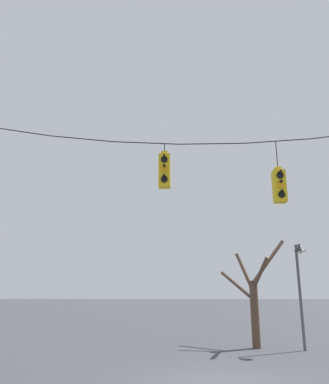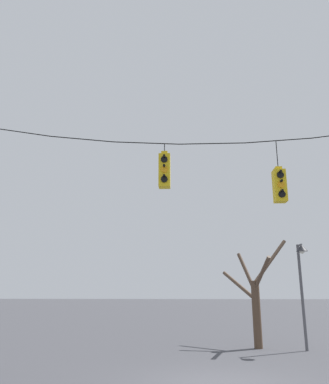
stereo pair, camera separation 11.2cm
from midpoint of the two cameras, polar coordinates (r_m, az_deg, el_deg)
span_wire at (r=11.59m, az=6.89°, el=8.36°), size 13.98×0.03×0.72m
traffic_light_near_right_pole at (r=11.18m, az=-0.29°, el=3.30°), size 0.34×0.46×1.38m
traffic_light_over_intersection at (r=11.39m, az=16.82°, el=0.93°), size 0.34×0.46×1.88m
street_lamp at (r=16.95m, az=19.77°, el=-11.05°), size 0.48×0.82×4.28m
bare_tree at (r=17.47m, az=13.29°, el=-15.30°), size 2.97×3.27×4.67m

